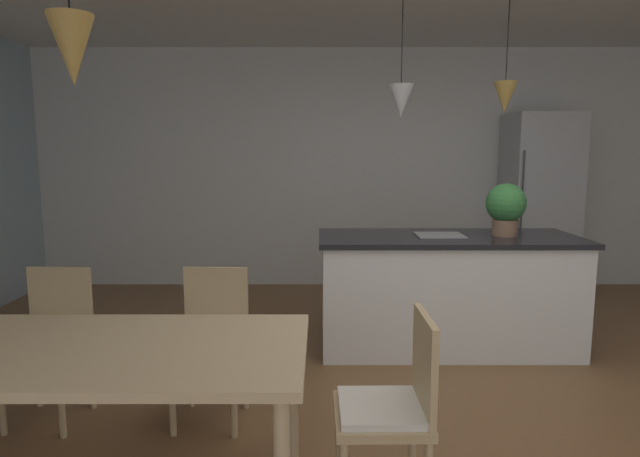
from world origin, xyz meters
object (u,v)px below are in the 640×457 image
dining_table (62,361)px  refrigerator (540,205)px  chair_far_right (213,339)px  chair_far_left (52,339)px  potted_plant_on_island (507,207)px  chair_kitchen_end (394,405)px  kitchen_island (447,290)px

dining_table → refrigerator: (3.48, 3.64, 0.31)m
chair_far_right → chair_far_left: same height
dining_table → chair_far_left: (-0.46, 0.81, -0.20)m
dining_table → potted_plant_on_island: 3.23m
chair_kitchen_end → chair_far_left: bearing=156.6°
chair_far_right → refrigerator: refrigerator is taller
chair_far_left → kitchen_island: (2.56, 1.15, -0.01)m
kitchen_island → potted_plant_on_island: potted_plant_on_island is taller
chair_far_left → refrigerator: bearing=35.7°
dining_table → potted_plant_on_island: bearing=37.7°
potted_plant_on_island → dining_table: bearing=-142.3°
chair_far_right → chair_kitchen_end: 1.24m
chair_far_right → dining_table: bearing=-120.1°
potted_plant_on_island → kitchen_island: bearing=180.0°
kitchen_island → refrigerator: (1.39, 1.69, 0.52)m
chair_far_right → chair_kitchen_end: size_ratio=1.00×
chair_far_left → chair_far_right: bearing=0.0°
dining_table → chair_far_right: size_ratio=2.38×
chair_kitchen_end → dining_table: bearing=-180.0°
refrigerator → potted_plant_on_island: 1.94m
dining_table → potted_plant_on_island: potted_plant_on_island is taller
chair_far_left → refrigerator: size_ratio=0.44×
kitchen_island → chair_far_right: bearing=-144.8°
dining_table → chair_far_right: bearing=59.9°
chair_far_right → kitchen_island: (1.63, 1.15, -0.01)m
dining_table → chair_kitchen_end: chair_kitchen_end is taller
chair_far_left → chair_kitchen_end: (1.87, -0.81, 0.00)m
dining_table → kitchen_island: 2.87m
chair_far_left → potted_plant_on_island: (3.00, 1.15, 0.65)m
kitchen_island → potted_plant_on_island: size_ratio=4.95×
dining_table → refrigerator: refrigerator is taller
chair_kitchen_end → potted_plant_on_island: potted_plant_on_island is taller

